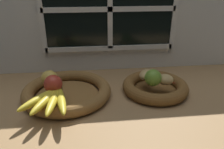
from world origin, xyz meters
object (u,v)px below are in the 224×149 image
Objects in this scene: apple_red_front at (53,84)px; fruit_bowl_left at (67,91)px; lime_near at (153,78)px; chili_pepper at (162,81)px; potato_small at (165,79)px; banana_bunch_front at (50,100)px; apple_golden_left at (49,78)px; potato_oblong at (147,75)px; fruit_bowl_right at (155,87)px.

fruit_bowl_left is at bearing 49.18° from apple_red_front.
apple_red_front is 1.02× the size of lime_near.
apple_red_front is at bearing -149.18° from chili_pepper.
potato_small reaches higher than fruit_bowl_left.
fruit_bowl_left is at bearing 174.06° from lime_near.
apple_red_front is 0.35× the size of banana_bunch_front.
potato_oblong is (39.83, 1.90, -1.19)cm from apple_golden_left.
potato_small reaches higher than fruit_bowl_right.
apple_golden_left is at bearing 179.11° from fruit_bowl_right.
apple_golden_left reaches higher than banana_bunch_front.
apple_red_front is (2.18, -5.61, 0.19)cm from apple_golden_left.
fruit_bowl_right is 4.23× the size of potato_small.
apple_red_front reaches higher than fruit_bowl_right.
fruit_bowl_left is 35.01cm from lime_near.
apple_golden_left is 13.89cm from banana_bunch_front.
lime_near is 0.58× the size of chili_pepper.
potato_small is at bearing -41.42° from potato_oblong.
potato_oblong is at bearing 142.13° from fruit_bowl_right.
chili_pepper is at bearing -3.50° from apple_golden_left.
fruit_bowl_right is at bearing -37.87° from potato_oblong.
fruit_bowl_left is 33.80cm from potato_oblong.
potato_oblong is at bearing 166.47° from chili_pepper.
lime_near is (-2.38, -3.57, 5.97)cm from fruit_bowl_right.
potato_oblong is (-3.31, 2.58, 4.66)cm from fruit_bowl_right.
lime_near is at bearing 13.61° from banana_bunch_front.
apple_red_front reaches higher than fruit_bowl_left.
chili_pepper reaches higher than fruit_bowl_left.
apple_red_front reaches higher than apple_golden_left.
potato_oblong is (37.65, 7.52, -1.38)cm from apple_red_front.
banana_bunch_front is at bearing -108.62° from fruit_bowl_left.
apple_red_front reaches higher than potato_small.
chili_pepper is (2.14, -2.09, 3.45)cm from fruit_bowl_right.
potato_oblong reaches higher than fruit_bowl_right.
apple_red_front is 1.06× the size of potato_small.
chili_pepper reaches higher than fruit_bowl_right.
potato_small is at bearing 12.79° from banana_bunch_front.
banana_bunch_front is 40.80cm from potato_oblong.
banana_bunch_front reaches higher than fruit_bowl_left.
fruit_bowl_right is at bearing 6.88° from apple_red_front.
potato_small is at bearing 2.60° from apple_red_front.
apple_red_front is at bearing 89.38° from banana_bunch_front.
potato_small is 1.68cm from chili_pepper.
banana_bunch_front is 45.11cm from potato_small.
apple_red_front is at bearing -173.12° from fruit_bowl_right.
fruit_bowl_left is 5.47× the size of potato_small.
potato_small is 8.35cm from potato_oblong.
apple_red_front reaches higher than chili_pepper.
banana_bunch_front is at bearing -138.88° from chili_pepper.
chili_pepper is at bearing 133.28° from potato_small.
apple_red_front is at bearing -177.40° from potato_small.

